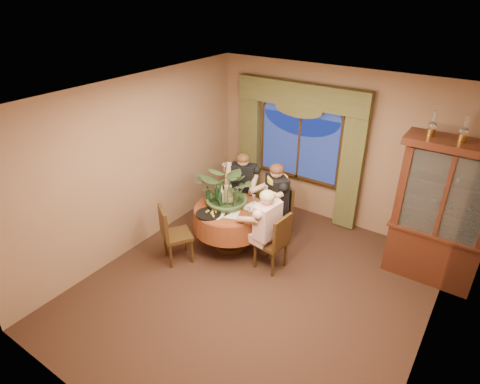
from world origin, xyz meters
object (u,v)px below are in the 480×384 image
Objects in this scene: chair_front_left at (177,234)px; centerpiece_plant at (229,169)px; china_cabinet at (441,214)px; wine_bottle_0 at (217,194)px; person_back at (243,188)px; wine_bottle_1 at (222,195)px; dining_table at (230,227)px; oil_lamp_center at (465,129)px; stoneware_vase at (228,194)px; wine_bottle_5 at (222,190)px; oil_lamp_left at (433,124)px; person_pink at (267,230)px; person_scarf at (276,202)px; wine_bottle_2 at (220,198)px; olive_bowl at (228,209)px; wine_bottle_3 at (216,191)px; chair_right at (271,241)px; wine_bottle_4 at (208,195)px; chair_back_right at (276,213)px; chair_back at (240,196)px.

chair_front_left is 1.31m from centerpiece_plant.
china_cabinet is 3.35m from wine_bottle_0.
person_back reaches higher than wine_bottle_1.
centerpiece_plant reaches higher than dining_table.
oil_lamp_center reaches higher than stoneware_vase.
oil_lamp_center is 1.03× the size of wine_bottle_5.
oil_lamp_left reaches higher than person_pink.
wine_bottle_2 is (-0.63, -0.72, 0.21)m from person_scarf.
wine_bottle_1 reaches higher than stoneware_vase.
olive_bowl is 0.43m from wine_bottle_3.
oil_lamp_center is 3.02m from chair_right.
wine_bottle_4 is at bearing -127.63° from wine_bottle_0.
centerpiece_plant reaches higher than wine_bottle_1.
chair_right is 1.43m from person_back.
wine_bottle_2 is (-0.61, -0.76, 0.44)m from chair_back_right.
olive_bowl is at bearing -158.64° from oil_lamp_center.
wine_bottle_1 is 0.11m from wine_bottle_2.
dining_table is 0.85m from chair_right.
wine_bottle_3 is at bearing 113.86° from chair_front_left.
wine_bottle_4 is (-0.19, -0.13, 0.00)m from wine_bottle_1.
chair_back_right is 1.23m from wine_bottle_4.
chair_front_left is at bearing 125.24° from person_pink.
wine_bottle_2 and wine_bottle_3 have the same top height.
wine_bottle_4 is (-0.30, -0.19, -0.48)m from centerpiece_plant.
wine_bottle_3 is (-0.29, 0.02, -0.48)m from centerpiece_plant.
oil_lamp_center is at bearing 20.49° from wine_bottle_2.
wine_bottle_0 and wine_bottle_2 have the same top height.
chair_front_left is 2.91× the size of wine_bottle_0.
wine_bottle_5 is (0.06, 0.08, 0.00)m from wine_bottle_3.
person_pink is 4.05× the size of wine_bottle_3.
person_scarf reaches higher than wine_bottle_4.
person_scarf is (-0.34, 0.74, 0.23)m from chair_right.
oil_lamp_left reaches higher than wine_bottle_4.
person_back is (-0.74, 0.11, 0.21)m from chair_back_right.
chair_back is at bearing 25.79° from person_scarf.
chair_front_left is 0.91m from wine_bottle_0.
chair_right is 2.91× the size of wine_bottle_2.
china_cabinet reaches higher than wine_bottle_3.
wine_bottle_4 is 0.30m from wine_bottle_5.
dining_table is 3.77× the size of wine_bottle_0.
wine_bottle_3 is (-0.21, 0.18, 0.00)m from wine_bottle_2.
wine_bottle_5 is at bearing 123.87° from wine_bottle_1.
person_pink is at bearing 147.28° from person_scarf.
olive_bowl is at bearing 2.32° from wine_bottle_2.
wine_bottle_0 is (-0.27, 0.02, 0.54)m from dining_table.
wine_bottle_3 is (0.13, 0.86, 0.44)m from chair_front_left.
chair_back is 0.68× the size of person_scarf.
dining_table is at bearing -3.79° from wine_bottle_0.
china_cabinet is 3.89m from chair_front_left.
stoneware_vase is (-0.62, -0.52, 0.20)m from person_scarf.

